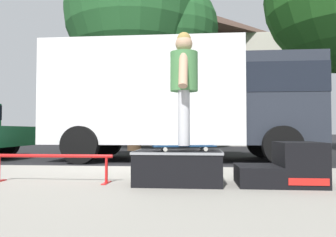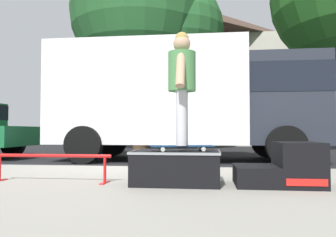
% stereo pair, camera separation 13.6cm
% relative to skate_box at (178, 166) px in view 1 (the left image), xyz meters
% --- Properties ---
extents(ground_plane, '(140.00, 140.00, 0.00)m').
position_rel_skate_box_xyz_m(ground_plane, '(-1.22, 2.45, -0.34)').
color(ground_plane, black).
extents(sidewalk_slab, '(50.00, 5.00, 0.12)m').
position_rel_skate_box_xyz_m(sidewalk_slab, '(-1.22, -0.55, -0.28)').
color(sidewalk_slab, gray).
rests_on(sidewalk_slab, ground).
extents(skate_box, '(1.08, 0.75, 0.41)m').
position_rel_skate_box_xyz_m(skate_box, '(0.00, 0.00, 0.00)').
color(skate_box, black).
rests_on(skate_box, sidewalk_slab).
extents(kicker_ramp, '(1.00, 0.69, 0.53)m').
position_rel_skate_box_xyz_m(kicker_ramp, '(1.32, -0.00, -0.00)').
color(kicker_ramp, black).
rests_on(kicker_ramp, sidewalk_slab).
extents(grind_rail, '(1.59, 0.28, 0.36)m').
position_rel_skate_box_xyz_m(grind_rail, '(-1.62, -0.05, 0.06)').
color(grind_rail, red).
rests_on(grind_rail, sidewalk_slab).
extents(skateboard, '(0.81, 0.38, 0.07)m').
position_rel_skate_box_xyz_m(skateboard, '(0.08, -0.05, 0.25)').
color(skateboard, navy).
rests_on(skateboard, skate_box).
extents(skater_kid, '(0.35, 0.73, 1.42)m').
position_rel_skate_box_xyz_m(skater_kid, '(0.08, -0.05, 1.10)').
color(skater_kid, silver).
rests_on(skater_kid, skateboard).
extents(box_truck, '(6.91, 2.63, 3.05)m').
position_rel_skate_box_xyz_m(box_truck, '(-0.18, 4.65, 1.36)').
color(box_truck, white).
rests_on(box_truck, ground).
extents(street_tree_main, '(6.18, 5.62, 8.38)m').
position_rel_skate_box_xyz_m(street_tree_main, '(-1.96, 8.93, 5.06)').
color(street_tree_main, brown).
rests_on(street_tree_main, ground).
extents(house_behind, '(9.54, 8.23, 8.40)m').
position_rel_skate_box_xyz_m(house_behind, '(1.12, 17.06, 3.90)').
color(house_behind, beige).
rests_on(house_behind, ground).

